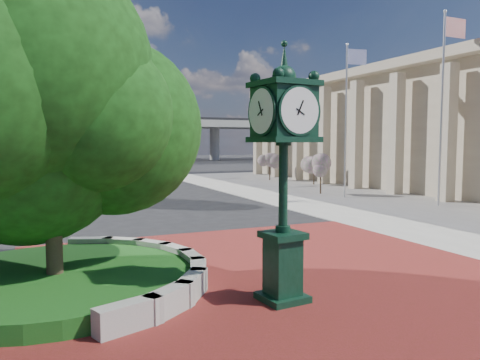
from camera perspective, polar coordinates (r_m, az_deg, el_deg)
name	(u,v)px	position (r m, az deg, el deg)	size (l,w,h in m)	color
ground	(256,267)	(12.74, 1.94, -10.52)	(200.00, 200.00, 0.00)	black
plaza	(273,276)	(11.87, 4.07, -11.56)	(12.00, 12.00, 0.04)	maroon
sidewalk	(424,197)	(30.16, 21.57, -1.97)	(20.00, 50.00, 0.04)	#9E9B93
planter_wall	(156,268)	(11.80, -10.21, -10.47)	(2.96, 6.77, 0.54)	#9E9B93
grass_bed	(55,282)	(11.53, -21.58, -11.45)	(6.10, 6.10, 0.40)	#154C16
overpass	(69,122)	(81.31, -20.13, 6.64)	(90.00, 12.00, 7.50)	#9E9B93
tree_planter	(50,124)	(11.10, -22.13, 6.33)	(5.20, 5.20, 6.33)	#38281C
tree_street	(60,144)	(29.12, -21.08, 4.16)	(4.40, 4.40, 5.45)	#38281C
post_clock	(283,164)	(9.56, 5.31, 2.00)	(1.19, 1.19, 5.27)	black
parked_car	(133,167)	(47.50, -12.93, 1.52)	(1.95, 4.85, 1.65)	#5C1D0D
flagpole_a	(442,107)	(26.16, 23.38, 8.15)	(1.56, 0.18, 9.95)	silver
flagpole_b	(346,119)	(28.47, 12.78, 7.21)	(1.42, 0.18, 9.09)	silver
street_lamp_near	(115,123)	(40.14, -14.99, 6.71)	(1.87, 0.32, 8.33)	slate
street_lamp_far	(58,119)	(50.30, -21.26, 6.97)	(2.03, 1.06, 9.61)	slate
shrub_near	(321,169)	(30.14, 9.82, 1.28)	(1.20, 1.20, 2.20)	#38281C
shrub_mid	(314,164)	(36.62, 9.02, 1.88)	(1.20, 1.20, 2.20)	#38281C
shrub_far	(270,162)	(40.39, 3.65, 2.18)	(1.20, 1.20, 2.20)	#38281C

